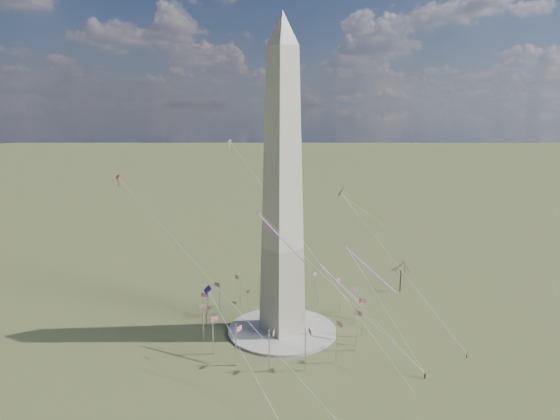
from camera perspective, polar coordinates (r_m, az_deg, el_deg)
ground at (r=170.52m, az=0.26°, el=-13.67°), size 2000.00×2000.00×0.00m
plaza at (r=170.35m, az=0.27°, el=-13.55°), size 36.00×36.00×0.80m
washington_monument at (r=155.96m, az=0.28°, el=2.43°), size 15.56×15.56×100.00m
flagpole_ring at (r=167.52m, az=0.27°, el=-11.43°), size 54.40×54.40×13.00m
tree_near at (r=206.29m, az=13.67°, el=-6.45°), size 7.91×7.91×13.85m
person_east at (r=163.42m, az=20.55°, el=-15.33°), size 0.78×0.75×1.80m
person_centre at (r=149.54m, az=16.23°, el=-17.72°), size 1.00×0.42×1.70m
kite_delta_black at (r=196.11m, az=7.25°, el=1.79°), size 17.16×16.57×16.01m
kite_diamond_purple at (r=148.52m, az=-8.26°, el=-9.35°), size 1.71×2.76×8.79m
kite_streamer_left at (r=161.67m, az=9.53°, el=-5.94°), size 6.35×18.60×13.06m
kite_streamer_mid at (r=145.40m, az=-0.62°, el=-2.36°), size 4.78×18.22×12.62m
kite_streamer_right at (r=182.32m, az=6.33°, el=-7.80°), size 6.86×19.11×13.48m
kite_small_red at (r=170.62m, az=-18.06°, el=3.49°), size 1.12×1.83×4.21m
kite_small_white at (r=201.60m, az=-5.76°, el=7.72°), size 1.27×1.44×3.91m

